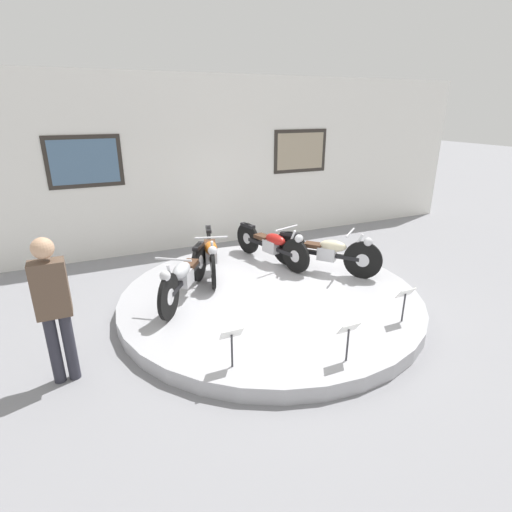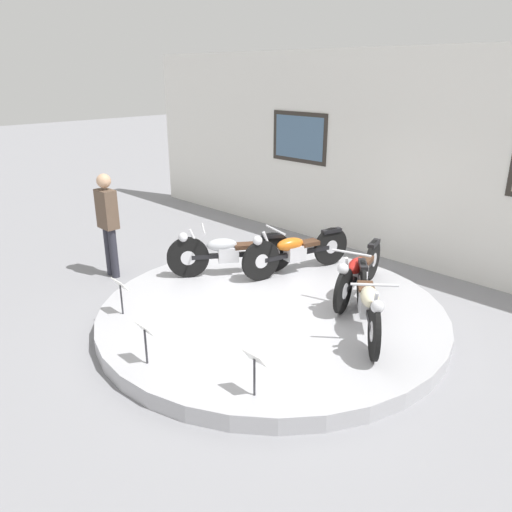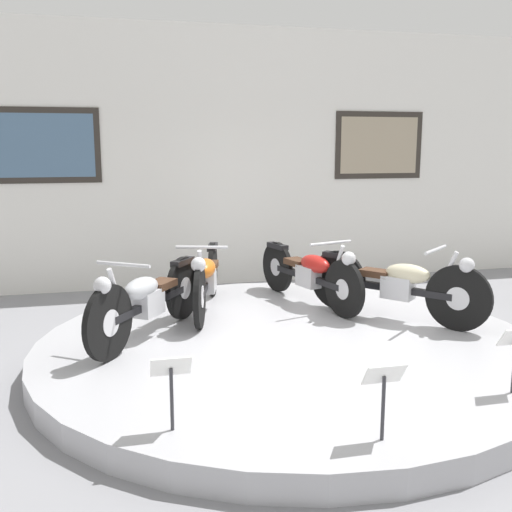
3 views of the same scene
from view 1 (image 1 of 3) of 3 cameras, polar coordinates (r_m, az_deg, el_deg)
ground_plane at (r=6.57m, az=2.01°, el=-6.83°), size 60.00×60.00×0.00m
display_platform at (r=6.52m, az=2.02°, el=-6.01°), size 4.76×4.76×0.21m
back_wall at (r=9.08m, az=-7.60°, el=12.92°), size 14.00×0.22×3.68m
motorcycle_silver at (r=6.21m, az=-10.20°, el=-2.66°), size 1.19×1.69×0.81m
motorcycle_orange at (r=7.12m, az=-6.47°, el=0.54°), size 0.66×1.94×0.80m
motorcycle_red at (r=7.55m, az=2.28°, el=1.76°), size 0.68×1.91×0.79m
motorcycle_cream at (r=7.22m, az=10.12°, el=0.69°), size 1.34×1.58×0.81m
info_placard_front_left at (r=4.57m, az=-3.50°, el=-11.74°), size 0.26×0.11×0.51m
info_placard_front_centre at (r=4.78m, az=13.08°, el=-10.72°), size 0.26×0.11×0.51m
info_placard_front_right at (r=5.84m, az=20.51°, el=-5.56°), size 0.26×0.11×0.51m
visitor_standing at (r=4.92m, az=-26.98°, el=-6.02°), size 0.36×0.23×1.76m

